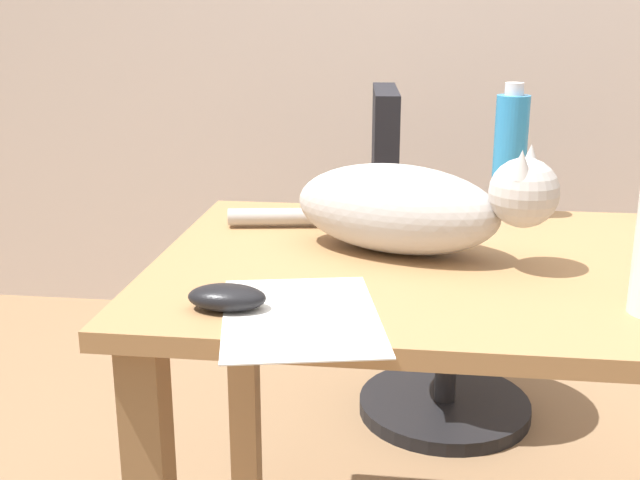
# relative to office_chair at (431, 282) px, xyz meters

# --- Properties ---
(desk) EXTENTS (1.54, 0.73, 0.71)m
(desk) POSITION_rel_office_chair_xyz_m (0.30, -0.79, 0.22)
(desk) COLOR #9E7247
(desk) RESTS_ON ground_plane
(office_chair) EXTENTS (0.48, 0.48, 0.91)m
(office_chair) POSITION_rel_office_chair_xyz_m (0.00, 0.00, 0.00)
(office_chair) COLOR black
(office_chair) RESTS_ON ground_plane
(cat) EXTENTS (0.58, 0.30, 0.20)m
(cat) POSITION_rel_office_chair_xyz_m (-0.06, -0.76, 0.40)
(cat) COLOR #B2ADA8
(cat) RESTS_ON desk
(computer_mouse) EXTENTS (0.11, 0.06, 0.04)m
(computer_mouse) POSITION_rel_office_chair_xyz_m (-0.30, -1.06, 0.34)
(computer_mouse) COLOR black
(computer_mouse) RESTS_ON desk
(paper_sheet) EXTENTS (0.27, 0.33, 0.00)m
(paper_sheet) POSITION_rel_office_chair_xyz_m (-0.20, -1.07, 0.32)
(paper_sheet) COLOR white
(paper_sheet) RESTS_ON desk
(water_bottle) EXTENTS (0.07, 0.07, 0.26)m
(water_bottle) POSITION_rel_office_chair_xyz_m (0.13, -0.48, 0.44)
(water_bottle) COLOR #2D8CD1
(water_bottle) RESTS_ON desk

